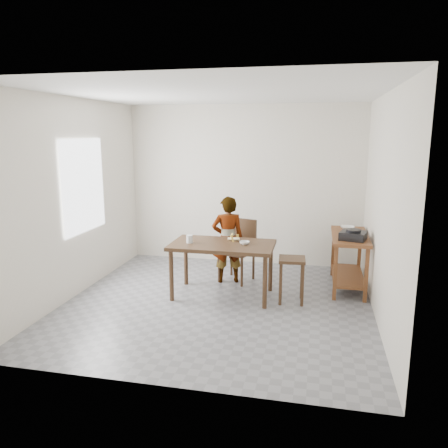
% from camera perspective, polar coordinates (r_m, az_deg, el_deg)
% --- Properties ---
extents(floor, '(4.00, 4.00, 0.04)m').
position_cam_1_polar(floor, '(5.92, -0.84, -10.49)').
color(floor, slate).
rests_on(floor, ground).
extents(ceiling, '(4.00, 4.00, 0.04)m').
position_cam_1_polar(ceiling, '(5.50, -0.92, 16.95)').
color(ceiling, white).
rests_on(ceiling, wall_back).
extents(wall_back, '(4.00, 0.04, 2.70)m').
position_cam_1_polar(wall_back, '(7.51, 2.63, 5.08)').
color(wall_back, silver).
rests_on(wall_back, ground).
extents(wall_front, '(4.00, 0.04, 2.70)m').
position_cam_1_polar(wall_front, '(3.65, -8.10, -2.20)').
color(wall_front, silver).
rests_on(wall_front, ground).
extents(wall_left, '(0.04, 4.00, 2.70)m').
position_cam_1_polar(wall_left, '(6.32, -19.05, 3.18)').
color(wall_left, silver).
rests_on(wall_left, ground).
extents(wall_right, '(0.04, 4.00, 2.70)m').
position_cam_1_polar(wall_right, '(5.46, 20.24, 1.84)').
color(wall_right, silver).
rests_on(wall_right, ground).
extents(window_pane, '(0.02, 1.10, 1.30)m').
position_cam_1_polar(window_pane, '(6.44, -17.84, 4.76)').
color(window_pane, white).
rests_on(window_pane, wall_left).
extents(dining_table, '(1.40, 0.80, 0.75)m').
position_cam_1_polar(dining_table, '(6.06, -0.20, -5.98)').
color(dining_table, '#3F2918').
rests_on(dining_table, floor).
extents(prep_counter, '(0.50, 1.20, 0.80)m').
position_cam_1_polar(prep_counter, '(6.61, 15.93, -4.71)').
color(prep_counter, brown).
rests_on(prep_counter, floor).
extents(child, '(0.56, 0.45, 1.32)m').
position_cam_1_polar(child, '(6.55, 0.48, -2.06)').
color(child, white).
rests_on(child, floor).
extents(dining_chair, '(0.57, 0.57, 0.94)m').
position_cam_1_polar(dining_chair, '(6.64, 1.65, -3.56)').
color(dining_chair, '#3F2918').
rests_on(dining_chair, floor).
extents(stool, '(0.37, 0.37, 0.61)m').
position_cam_1_polar(stool, '(5.94, 8.79, -7.24)').
color(stool, '#3F2918').
rests_on(stool, floor).
extents(glass_tumbler, '(0.11, 0.11, 0.11)m').
position_cam_1_polar(glass_tumbler, '(6.00, -4.53, -1.96)').
color(glass_tumbler, silver).
rests_on(glass_tumbler, dining_table).
extents(small_bowl, '(0.14, 0.14, 0.04)m').
position_cam_1_polar(small_bowl, '(5.91, 2.70, -2.47)').
color(small_bowl, white).
rests_on(small_bowl, dining_table).
extents(banana, '(0.21, 0.17, 0.07)m').
position_cam_1_polar(banana, '(6.09, 1.28, -1.90)').
color(banana, '#FFD755').
rests_on(banana, dining_table).
extents(serving_bowl, '(0.22, 0.22, 0.05)m').
position_cam_1_polar(serving_bowl, '(6.83, 15.81, -0.49)').
color(serving_bowl, white).
rests_on(serving_bowl, prep_counter).
extents(gas_burner, '(0.41, 0.41, 0.11)m').
position_cam_1_polar(gas_burner, '(6.21, 16.53, -1.46)').
color(gas_burner, black).
rests_on(gas_burner, prep_counter).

